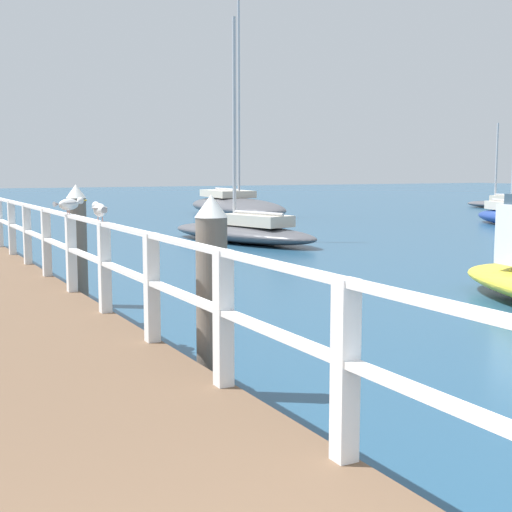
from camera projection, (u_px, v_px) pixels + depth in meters
name	position (u px, v px, depth m)	size (l,w,h in m)	color
pier_railing	(46.00, 235.00, 10.70)	(0.12, 18.76, 1.01)	white
dock_piling_near	(212.00, 295.00, 6.35)	(0.29, 0.29, 1.80)	#6B6056
dock_piling_far	(78.00, 245.00, 10.59)	(0.29, 0.29, 1.80)	#6B6056
seagull_foreground	(100.00, 209.00, 8.03)	(0.18, 0.48, 0.21)	white
seagull_background	(69.00, 204.00, 9.33)	(0.47, 0.23, 0.21)	white
boat_3	(235.00, 206.00, 30.99)	(3.56, 8.80, 9.10)	#4C4C51
boat_4	(508.00, 215.00, 26.20)	(2.58, 4.36, 5.52)	navy
boat_5	(243.00, 231.00, 19.93)	(2.95, 5.85, 6.15)	#4C4C51
boat_6	(499.00, 203.00, 37.30)	(1.48, 4.09, 4.40)	#4C4C51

